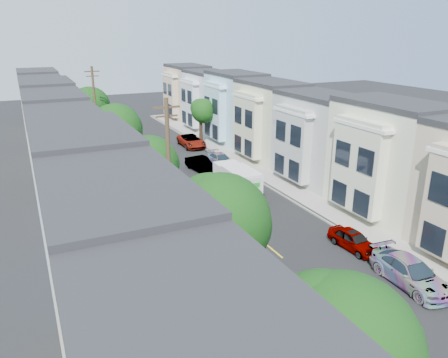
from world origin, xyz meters
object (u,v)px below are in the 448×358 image
at_px(parked_left_b, 291,356).
at_px(tree_b, 219,224).
at_px(fedex_truck, 237,180).
at_px(tree_a, 340,352).
at_px(tree_far_r, 203,111).
at_px(parked_left_d, 149,192).
at_px(tree_e, 90,107).
at_px(parked_right_a, 410,273).
at_px(parked_right_c, 220,160).
at_px(utility_pole_near, 170,181).
at_px(parked_right_b, 353,240).
at_px(tree_d, 116,130).
at_px(lead_sedan, 201,164).
at_px(tree_c, 148,166).
at_px(utility_pole_far, 96,112).
at_px(parked_left_c, 202,255).
at_px(parked_right_d, 191,141).

bearing_deg(parked_left_b, tree_b, 106.35).
distance_m(fedex_truck, parked_left_b, 20.62).
relative_size(tree_a, fedex_truck, 1.27).
distance_m(tree_far_r, parked_left_d, 20.66).
bearing_deg(tree_e, parked_right_a, -73.96).
relative_size(tree_b, fedex_truck, 1.37).
bearing_deg(parked_right_c, utility_pole_near, -126.50).
relative_size(tree_e, parked_left_b, 1.79).
bearing_deg(parked_left_b, parked_right_b, 35.15).
bearing_deg(parked_left_b, tree_d, 90.86).
xyz_separation_m(parked_left_b, parked_right_b, (9.80, 7.46, -0.04)).
relative_size(parked_left_d, parked_right_b, 1.17).
distance_m(tree_a, fedex_truck, 25.40).
xyz_separation_m(tree_d, parked_right_a, (11.20, -24.19, -4.49)).
xyz_separation_m(tree_far_r, parked_right_a, (-1.99, -35.55, -3.39)).
height_order(fedex_truck, lead_sedan, fedex_truck).
bearing_deg(parked_right_c, tree_c, -135.66).
height_order(utility_pole_far, parked_right_c, utility_pole_far).
height_order(fedex_truck, parked_left_d, fedex_truck).
bearing_deg(fedex_truck, tree_a, -108.68).
height_order(tree_b, parked_left_b, tree_b).
relative_size(parked_left_b, parked_left_c, 0.98).
bearing_deg(lead_sedan, tree_e, 113.04).
bearing_deg(utility_pole_near, lead_sedan, 62.09).
xyz_separation_m(tree_far_r, parked_right_d, (-1.99, -0.99, -3.41)).
height_order(tree_c, utility_pole_near, utility_pole_near).
bearing_deg(tree_d, tree_e, 90.00).
xyz_separation_m(tree_far_r, parked_left_d, (-11.79, -16.62, -3.40)).
bearing_deg(parked_left_d, parked_left_c, -93.20).
relative_size(fedex_truck, parked_left_d, 1.21).
xyz_separation_m(tree_b, parked_right_b, (11.20, 3.26, -4.70)).
xyz_separation_m(tree_c, utility_pole_near, (0.00, -4.83, 0.37)).
height_order(utility_pole_near, parked_left_b, utility_pole_near).
distance_m(tree_c, parked_left_c, 7.77).
distance_m(tree_c, utility_pole_far, 21.17).
distance_m(tree_c, fedex_truck, 9.65).
bearing_deg(tree_b, parked_left_b, -71.52).
distance_m(tree_d, parked_right_d, 15.92).
bearing_deg(lead_sedan, tree_c, -135.11).
bearing_deg(tree_far_r, parked_right_a, -93.21).
bearing_deg(parked_left_d, parked_right_d, 54.73).
bearing_deg(lead_sedan, parked_left_d, -148.37).
distance_m(utility_pole_far, lead_sedan, 13.81).
relative_size(parked_left_d, parked_right_a, 0.92).
distance_m(parked_left_c, parked_right_a, 12.13).
bearing_deg(fedex_truck, parked_left_b, -109.14).
xyz_separation_m(tree_a, tree_e, (-0.00, 46.04, 0.38)).
bearing_deg(tree_a, parked_right_c, 71.21).
xyz_separation_m(tree_d, parked_left_d, (1.40, -5.26, -4.49)).
distance_m(tree_far_r, parked_left_b, 40.18).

